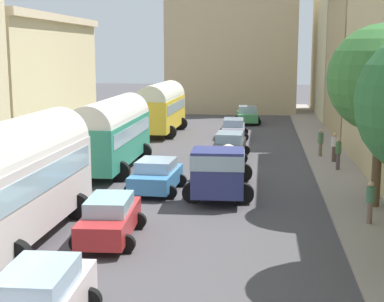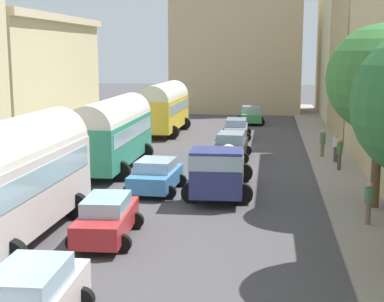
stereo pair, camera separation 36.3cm
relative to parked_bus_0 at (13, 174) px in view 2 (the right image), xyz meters
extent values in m
plane|color=#4B484C|center=(4.84, 15.37, -2.31)|extent=(154.00, 154.00, 0.00)
cube|color=#B5A79A|center=(-2.41, 15.37, -2.24)|extent=(2.50, 70.00, 0.14)
cube|color=#9D9188|center=(12.09, 15.37, -2.24)|extent=(2.50, 70.00, 0.14)
cube|color=beige|center=(-6.54, 14.93, 1.70)|extent=(5.76, 13.70, 8.01)
cube|color=beige|center=(-6.54, 14.93, 5.91)|extent=(6.33, 13.70, 0.41)
cube|color=tan|center=(15.75, 26.28, 2.97)|extent=(4.82, 10.65, 10.56)
cube|color=beige|center=(15.72, 39.17, 4.09)|extent=(4.76, 14.37, 12.79)
cube|color=tan|center=(4.84, 42.86, 3.79)|extent=(13.25, 6.98, 12.21)
cube|color=tan|center=(0.20, 41.11, 6.59)|extent=(2.71, 2.71, 17.79)
cube|color=tan|center=(9.47, 41.11, 6.59)|extent=(2.71, 2.71, 17.79)
cube|color=silver|center=(0.00, 0.00, -0.56)|extent=(2.47, 8.80, 2.49)
cylinder|color=silver|center=(0.00, 0.00, 0.68)|extent=(2.42, 8.62, 2.34)
cube|color=#99B7C6|center=(0.00, 0.00, -0.01)|extent=(2.51, 8.10, 0.80)
cylinder|color=black|center=(-1.11, 2.73, -1.81)|extent=(1.00, 0.35, 1.00)
cylinder|color=black|center=(1.16, 2.71, -1.81)|extent=(1.00, 0.35, 1.00)
cylinder|color=black|center=(1.11, -2.73, -1.81)|extent=(1.00, 0.35, 1.00)
cube|color=#308F72|center=(0.10, 11.97, -0.69)|extent=(2.30, 8.93, 2.24)
cylinder|color=silver|center=(0.10, 11.97, 0.43)|extent=(2.26, 8.75, 2.26)
cube|color=#99B7C6|center=(0.10, 11.97, -0.20)|extent=(2.35, 8.22, 0.72)
cylinder|color=black|center=(-0.99, 14.74, -1.81)|extent=(1.00, 0.35, 1.00)
cylinder|color=black|center=(1.20, 14.74, -1.81)|extent=(1.00, 0.35, 1.00)
cylinder|color=black|center=(-0.99, 9.20, -1.81)|extent=(1.00, 0.35, 1.00)
cylinder|color=black|center=(1.20, 9.20, -1.81)|extent=(1.00, 0.35, 1.00)
cube|color=yellow|center=(0.40, 25.46, -0.66)|extent=(2.56, 8.25, 2.30)
cylinder|color=silver|center=(0.40, 25.46, 0.49)|extent=(2.51, 8.09, 2.29)
cube|color=#99B7C6|center=(0.40, 25.46, -0.15)|extent=(2.59, 7.60, 0.74)
cylinder|color=black|center=(-0.64, 28.03, -1.81)|extent=(1.00, 0.35, 1.00)
cylinder|color=black|center=(1.58, 27.97, -1.81)|extent=(1.00, 0.35, 1.00)
cylinder|color=black|center=(-0.78, 22.95, -1.81)|extent=(1.00, 0.35, 1.00)
cylinder|color=black|center=(1.45, 22.89, -1.81)|extent=(1.00, 0.35, 1.00)
cube|color=navy|center=(6.34, 5.34, -0.90)|extent=(2.20, 1.95, 1.92)
cube|color=#99B7C6|center=(6.34, 5.34, -0.36)|extent=(2.25, 2.03, 0.61)
cube|color=brown|center=(6.22, 8.86, -1.58)|extent=(2.32, 5.22, 0.55)
ellipsoid|color=beige|center=(6.66, 7.39, -1.08)|extent=(0.75, 0.87, 0.46)
ellipsoid|color=beige|center=(6.11, 8.81, -1.02)|extent=(1.11, 1.05, 0.57)
ellipsoid|color=beige|center=(5.83, 9.01, -1.05)|extent=(0.86, 0.75, 0.51)
ellipsoid|color=silver|center=(6.55, 9.48, -0.68)|extent=(1.14, 1.15, 0.53)
ellipsoid|color=silver|center=(6.55, 9.13, -0.61)|extent=(0.82, 0.93, 0.58)
ellipsoid|color=beige|center=(6.04, 8.45, -0.77)|extent=(1.19, 1.23, 0.45)
cylinder|color=black|center=(7.40, 5.67, -1.86)|extent=(0.90, 0.31, 0.90)
cylinder|color=black|center=(5.26, 5.60, -1.86)|extent=(0.90, 0.31, 0.90)
cylinder|color=black|center=(7.25, 9.89, -1.86)|extent=(0.90, 0.31, 0.90)
cylinder|color=black|center=(5.12, 9.81, -1.86)|extent=(0.90, 0.31, 0.90)
cube|color=#2D2829|center=(6.23, 15.79, -1.66)|extent=(1.82, 4.35, 0.76)
cube|color=#97B8D2|center=(6.23, 15.79, -1.00)|extent=(1.56, 2.28, 0.55)
cylinder|color=black|center=(7.05, 14.44, -2.01)|extent=(0.60, 0.21, 0.60)
cylinder|color=black|center=(5.34, 14.48, -2.01)|extent=(0.60, 0.21, 0.60)
cylinder|color=black|center=(7.12, 17.10, -2.01)|extent=(0.60, 0.21, 0.60)
cylinder|color=black|center=(5.41, 17.15, -2.01)|extent=(0.60, 0.21, 0.60)
cube|color=gray|center=(6.05, 23.88, -1.70)|extent=(1.76, 4.37, 0.67)
cube|color=#93AACA|center=(6.05, 23.88, -1.11)|extent=(1.50, 2.29, 0.51)
cylinder|color=black|center=(6.90, 22.57, -2.01)|extent=(0.60, 0.21, 0.60)
cylinder|color=black|center=(5.29, 22.52, -2.01)|extent=(0.60, 0.21, 0.60)
cylinder|color=black|center=(6.81, 25.25, -2.01)|extent=(0.60, 0.21, 0.60)
cylinder|color=black|center=(5.20, 25.19, -2.01)|extent=(0.60, 0.21, 0.60)
cube|color=#439558|center=(6.83, 32.41, -1.67)|extent=(1.95, 3.72, 0.73)
cube|color=#97ADC2|center=(6.83, 32.41, -1.01)|extent=(1.64, 1.97, 0.59)
cylinder|color=black|center=(7.76, 31.34, -2.01)|extent=(0.60, 0.21, 0.60)
cylinder|color=black|center=(6.04, 31.23, -2.01)|extent=(0.60, 0.21, 0.60)
cylinder|color=black|center=(7.63, 33.58, -2.01)|extent=(0.60, 0.21, 0.60)
cylinder|color=black|center=(5.90, 33.48, -2.01)|extent=(0.60, 0.21, 0.60)
cube|color=#9BB9D3|center=(3.20, -6.16, -0.97)|extent=(1.51, 2.23, 0.56)
cylinder|color=black|center=(2.34, -4.90, -2.01)|extent=(0.60, 0.21, 0.60)
cylinder|color=black|center=(3.97, -4.84, -2.01)|extent=(0.60, 0.21, 0.60)
cube|color=#B7292C|center=(3.04, 0.52, -1.67)|extent=(1.79, 4.11, 0.75)
cube|color=#90C1D1|center=(3.04, 0.52, -1.05)|extent=(1.49, 2.17, 0.49)
cylinder|color=black|center=(2.19, 1.71, -2.01)|extent=(0.60, 0.21, 0.60)
cylinder|color=black|center=(3.73, 1.81, -2.01)|extent=(0.60, 0.21, 0.60)
cylinder|color=black|center=(2.34, -0.78, -2.01)|extent=(0.60, 0.21, 0.60)
cylinder|color=black|center=(3.89, -0.68, -2.01)|extent=(0.60, 0.21, 0.60)
cube|color=#438ACB|center=(3.38, 7.29, -1.68)|extent=(1.98, 3.79, 0.72)
cube|color=#98B4CB|center=(3.38, 7.29, -1.06)|extent=(1.67, 2.00, 0.51)
cylinder|color=black|center=(2.55, 8.49, -2.01)|extent=(0.60, 0.21, 0.60)
cylinder|color=black|center=(4.33, 8.39, -2.01)|extent=(0.60, 0.21, 0.60)
cylinder|color=black|center=(2.43, 6.19, -2.01)|extent=(0.60, 0.21, 0.60)
cylinder|color=black|center=(4.21, 6.10, -2.01)|extent=(0.60, 0.21, 0.60)
cylinder|color=#7B675A|center=(12.09, 3.06, -2.24)|extent=(0.17, 0.17, 0.14)
cylinder|color=#7B675A|center=(12.09, 3.06, -1.77)|extent=(0.26, 0.26, 0.80)
cylinder|color=#447858|center=(12.09, 3.06, -1.08)|extent=(0.41, 0.41, 0.57)
sphere|color=tan|center=(12.09, 3.06, -0.69)|extent=(0.21, 0.21, 0.21)
cylinder|color=#54464A|center=(12.17, 12.70, -2.24)|extent=(0.17, 0.17, 0.14)
cylinder|color=#54464A|center=(12.17, 12.70, -1.73)|extent=(0.25, 0.25, 0.87)
cylinder|color=#477141|center=(12.17, 12.70, -0.99)|extent=(0.39, 0.39, 0.61)
sphere|color=tan|center=(12.17, 12.70, -0.58)|extent=(0.21, 0.21, 0.21)
cylinder|color=#503E37|center=(12.23, 14.93, -2.24)|extent=(0.21, 0.21, 0.14)
cylinder|color=#503E37|center=(12.23, 14.93, -1.72)|extent=(0.33, 0.33, 0.89)
cylinder|color=silver|center=(12.23, 14.93, -1.01)|extent=(0.51, 0.51, 0.53)
sphere|color=tan|center=(12.23, 14.93, -0.62)|extent=(0.24, 0.24, 0.24)
cylinder|color=#726950|center=(11.62, 16.60, -2.24)|extent=(0.18, 0.18, 0.14)
cylinder|color=#726950|center=(11.62, 16.60, -1.78)|extent=(0.31, 0.31, 0.79)
cylinder|color=#53734D|center=(11.62, 16.60, -1.06)|extent=(0.47, 0.47, 0.64)
sphere|color=tan|center=(11.62, 16.60, -0.64)|extent=(0.21, 0.21, 0.21)
cylinder|color=brown|center=(12.74, 5.52, -0.45)|extent=(0.37, 0.37, 3.71)
sphere|color=#397437|center=(12.74, 5.52, 3.00)|extent=(4.27, 4.27, 4.27)
camera|label=1|loc=(8.10, -17.62, 4.08)|focal=53.17mm
camera|label=2|loc=(8.46, -17.57, 4.08)|focal=53.17mm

